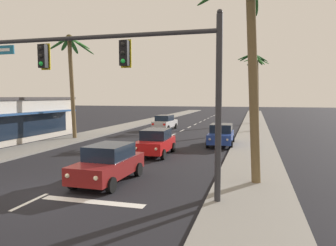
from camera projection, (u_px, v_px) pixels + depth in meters
The scene contains 13 objects.
ground_plane at pixel (50, 192), 12.78m from camera, with size 220.00×220.00×0.00m, color black.
sidewalk_right at pixel (254, 137), 29.97m from camera, with size 3.20×110.00×0.14m, color gray.
sidewalk_left at pixel (102, 132), 34.04m from camera, with size 3.20×110.00×0.14m, color gray.
lane_markings at pixel (175, 136), 30.81m from camera, with size 4.28×85.94×0.01m.
traffic_signal_mast at pixel (128, 69), 11.77m from camera, with size 10.51×0.41×6.76m.
sedan_lead_at_stop_bar at pixel (108, 163), 14.28m from camera, with size 2.06×4.49×1.68m.
sedan_third_in_queue at pixel (156, 142), 20.91m from camera, with size 2.07×4.50×1.68m.
sedan_oncoming_far at pixel (165, 122), 36.90m from camera, with size 2.15×4.53×1.68m.
sedan_parked_nearest_kerb at pixel (221, 135), 24.88m from camera, with size 2.00×4.47×1.68m.
palm_left_second at pixel (70, 63), 28.08m from camera, with size 4.75×4.79×9.24m.
palm_right_nearest at pixel (252, 32), 13.33m from camera, with size 4.54×4.43×9.20m.
palm_right_third at pixel (254, 75), 34.16m from camera, with size 3.22×3.34×8.65m.
palm_right_farthest at pixel (257, 80), 44.46m from camera, with size 3.59×3.74×9.43m.
Camera 1 is at (7.83, -10.83, 3.83)m, focal length 34.17 mm.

